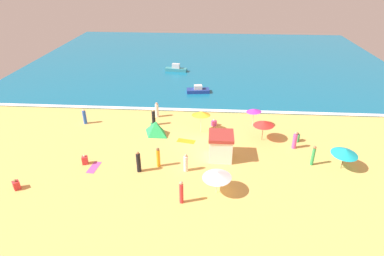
{
  "coord_description": "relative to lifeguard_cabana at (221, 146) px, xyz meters",
  "views": [
    {
      "loc": [
        0.91,
        -27.56,
        15.57
      ],
      "look_at": [
        -1.03,
        0.43,
        0.8
      ],
      "focal_mm": 30.01,
      "sensor_mm": 36.0,
      "label": 1
    }
  ],
  "objects": [
    {
      "name": "beachgoer_7",
      "position": [
        -2.87,
        -2.18,
        -0.45
      ],
      "size": [
        0.53,
        0.53,
        1.6
      ],
      "color": "white",
      "rests_on": "ground_plane"
    },
    {
      "name": "beachgoer_12",
      "position": [
        -5.23,
        -1.7,
        -0.31
      ],
      "size": [
        0.43,
        0.43,
        1.8
      ],
      "color": "orange",
      "rests_on": "ground_plane"
    },
    {
      "name": "beach_umbrella_2",
      "position": [
        3.43,
        6.29,
        0.64
      ],
      "size": [
        2.16,
        2.16,
        2.06
      ],
      "color": "silver",
      "rests_on": "ground_plane"
    },
    {
      "name": "small_boat_0",
      "position": [
        -6.69,
        24.15,
        -0.71
      ],
      "size": [
        3.46,
        1.34,
        1.2
      ],
      "color": "teal",
      "rests_on": "ocean_water"
    },
    {
      "name": "beach_towel_3",
      "position": [
        -6.95,
        5.86,
        -1.19
      ],
      "size": [
        1.02,
        1.4,
        0.01
      ],
      "color": "green",
      "rests_on": "ground_plane"
    },
    {
      "name": "beach_towel_0",
      "position": [
        -10.67,
        -2.29,
        -1.19
      ],
      "size": [
        0.83,
        1.75,
        0.01
      ],
      "color": "#D84CA5",
      "rests_on": "ground_plane"
    },
    {
      "name": "beach_umbrella_4",
      "position": [
        -1.93,
        4.68,
        0.89
      ],
      "size": [
        1.97,
        2.0,
        2.37
      ],
      "color": "silver",
      "rests_on": "ground_plane"
    },
    {
      "name": "beachgoer_2",
      "position": [
        -14.35,
        5.71,
        -0.41
      ],
      "size": [
        0.51,
        0.51,
        1.68
      ],
      "color": "blue",
      "rests_on": "ground_plane"
    },
    {
      "name": "beachgoer_11",
      "position": [
        -6.95,
        7.89,
        -0.4
      ],
      "size": [
        0.53,
        0.53,
        1.73
      ],
      "color": "white",
      "rests_on": "ground_plane"
    },
    {
      "name": "beachgoer_10",
      "position": [
        -6.72,
        -2.55,
        -0.31
      ],
      "size": [
        0.45,
        0.45,
        1.88
      ],
      "color": "black",
      "rests_on": "ground_plane"
    },
    {
      "name": "beach_tent",
      "position": [
        -6.41,
        3.9,
        -0.49
      ],
      "size": [
        2.7,
        2.55,
        1.4
      ],
      "color": "green",
      "rests_on": "ground_plane"
    },
    {
      "name": "beach_towel_1",
      "position": [
        -0.22,
        0.04,
        -1.19
      ],
      "size": [
        1.28,
        1.38,
        0.01
      ],
      "color": "#D84CA5",
      "rests_on": "ground_plane"
    },
    {
      "name": "beach_umbrella_1",
      "position": [
        -0.34,
        -4.86,
        0.45
      ],
      "size": [
        2.83,
        2.82,
        1.93
      ],
      "color": "silver",
      "rests_on": "ground_plane"
    },
    {
      "name": "beach_umbrella_0",
      "position": [
        4.07,
        3.46,
        0.63
      ],
      "size": [
        2.26,
        2.25,
        2.11
      ],
      "color": "#4C3823",
      "rests_on": "ground_plane"
    },
    {
      "name": "beachgoer_9",
      "position": [
        -0.61,
        6.16,
        -0.88
      ],
      "size": [
        0.61,
        0.61,
        0.77
      ],
      "color": "#D84CA5",
      "rests_on": "ground_plane"
    },
    {
      "name": "beach_umbrella_3",
      "position": [
        10.12,
        -0.95,
        0.44
      ],
      "size": [
        2.92,
        2.93,
        1.94
      ],
      "color": "#4C3823",
      "rests_on": "ground_plane"
    },
    {
      "name": "ground_plane",
      "position": [
        -1.75,
        3.49,
        -1.19
      ],
      "size": [
        60.0,
        60.0,
        0.0
      ],
      "primitive_type": "plane",
      "color": "#EDBC60"
    },
    {
      "name": "beachgoer_6",
      "position": [
        7.38,
        3.4,
        -0.77
      ],
      "size": [
        0.55,
        0.55,
        0.97
      ],
      "color": "green",
      "rests_on": "ground_plane"
    },
    {
      "name": "beachgoer_3",
      "position": [
        -11.58,
        -1.78,
        -0.81
      ],
      "size": [
        0.55,
        0.55,
        0.91
      ],
      "color": "red",
      "rests_on": "ground_plane"
    },
    {
      "name": "beachgoer_4",
      "position": [
        -15.56,
        -5.47,
        -0.83
      ],
      "size": [
        0.65,
        0.65,
        0.87
      ],
      "color": "red",
      "rests_on": "ground_plane"
    },
    {
      "name": "small_boat_1",
      "position": [
        -2.78,
        15.39,
        -0.77
      ],
      "size": [
        3.07,
        1.64,
        0.98
      ],
      "color": "navy",
      "rests_on": "ocean_water"
    },
    {
      "name": "beachgoer_1",
      "position": [
        6.85,
        2.13,
        -0.42
      ],
      "size": [
        0.55,
        0.55,
        1.68
      ],
      "color": "#D84CA5",
      "rests_on": "ground_plane"
    },
    {
      "name": "beach_towel_2",
      "position": [
        -3.27,
        2.67,
        -1.19
      ],
      "size": [
        1.85,
        1.07,
        0.01
      ],
      "color": "orange",
      "rests_on": "ground_plane"
    },
    {
      "name": "beachgoer_0",
      "position": [
        7.78,
        -0.58,
        -0.27
      ],
      "size": [
        0.4,
        0.4,
        1.86
      ],
      "color": "green",
      "rests_on": "ground_plane"
    },
    {
      "name": "beachgoer_8",
      "position": [
        -2.85,
        -6.15,
        -0.29
      ],
      "size": [
        0.32,
        0.32,
        1.86
      ],
      "color": "red",
      "rests_on": "ground_plane"
    },
    {
      "name": "ocean_water",
      "position": [
        -1.75,
        31.49,
        -1.14
      ],
      "size": [
        60.0,
        44.0,
        0.1
      ],
      "primitive_type": "cube",
      "color": "#146B93",
      "rests_on": "ground_plane"
    },
    {
      "name": "lifeguard_cabana",
      "position": [
        0.0,
        0.0,
        0.0
      ],
      "size": [
        2.14,
        2.29,
        2.34
      ],
      "color": "white",
      "rests_on": "ground_plane"
    },
    {
      "name": "beachgoer_5",
      "position": [
        -6.97,
        5.9,
        -0.37
      ],
      "size": [
        0.52,
        0.52,
        1.77
      ],
      "color": "black",
      "rests_on": "ground_plane"
    },
    {
      "name": "wave_breaker_foam",
      "position": [
        -1.75,
        9.79,
        -1.09
      ],
      "size": [
        57.0,
        0.7,
        0.01
      ],
      "primitive_type": "cube",
      "color": "white",
      "rests_on": "ocean_water"
    }
  ]
}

